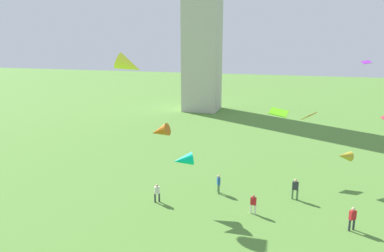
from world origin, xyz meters
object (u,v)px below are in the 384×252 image
(person_2, at_px, (219,183))
(person_4, at_px, (253,203))
(person_1, at_px, (295,188))
(kite_flying_7, at_px, (344,156))
(kite_flying_6, at_px, (160,131))
(person_0, at_px, (157,192))
(kite_flying_1, at_px, (129,65))
(kite_flying_8, at_px, (279,112))
(kite_flying_5, at_px, (366,62))
(kite_flying_3, at_px, (183,160))
(kite_flying_0, at_px, (309,116))
(person_3, at_px, (352,217))

(person_2, distance_m, person_4, 4.58)
(person_1, height_order, person_2, person_1)
(kite_flying_7, bearing_deg, kite_flying_6, -105.24)
(person_1, bearing_deg, person_0, 30.93)
(person_0, distance_m, kite_flying_7, 16.07)
(person_0, bearing_deg, kite_flying_1, 112.40)
(person_1, distance_m, person_4, 4.72)
(kite_flying_6, xyz_separation_m, kite_flying_8, (9.37, 8.56, 0.40))
(person_0, xyz_separation_m, kite_flying_8, (9.17, 10.10, 5.20))
(person_0, xyz_separation_m, kite_flying_5, (17.14, 12.96, 10.06))
(person_1, xyz_separation_m, kite_flying_1, (-14.42, -0.61, 9.96))
(person_4, height_order, kite_flying_3, kite_flying_3)
(kite_flying_0, relative_size, kite_flying_1, 0.59)
(kite_flying_0, height_order, kite_flying_3, kite_flying_0)
(kite_flying_8, bearing_deg, person_0, -122.48)
(kite_flying_7, relative_size, kite_flying_8, 0.79)
(person_4, relative_size, kite_flying_6, 0.86)
(person_0, xyz_separation_m, kite_flying_3, (2.43, -0.57, 3.19))
(person_4, bearing_deg, kite_flying_8, -82.43)
(person_2, distance_m, kite_flying_1, 12.80)
(person_1, distance_m, person_3, 5.79)
(person_4, distance_m, kite_flying_3, 6.37)
(kite_flying_0, bearing_deg, person_0, 168.29)
(person_1, height_order, kite_flying_8, kite_flying_8)
(person_3, xyz_separation_m, person_4, (-7.04, 0.75, -0.10))
(person_1, distance_m, kite_flying_3, 10.01)
(kite_flying_6, distance_m, kite_flying_8, 12.70)
(kite_flying_0, bearing_deg, kite_flying_3, 176.43)
(kite_flying_8, bearing_deg, kite_flying_0, -11.24)
(person_4, relative_size, kite_flying_3, 0.84)
(kite_flying_0, xyz_separation_m, kite_flying_7, (2.91, -3.68, -2.54))
(kite_flying_1, bearing_deg, person_2, -97.10)
(person_2, relative_size, kite_flying_1, 0.63)
(kite_flying_7, xyz_separation_m, kite_flying_8, (-5.75, 4.77, 2.51))
(kite_flying_3, distance_m, kite_flying_8, 12.77)
(kite_flying_0, height_order, kite_flying_5, kite_flying_5)
(person_0, bearing_deg, kite_flying_3, -40.12)
(person_3, distance_m, person_4, 7.08)
(kite_flying_0, distance_m, kite_flying_7, 5.33)
(person_4, xyz_separation_m, kite_flying_8, (1.25, 10.12, 5.20))
(kite_flying_0, bearing_deg, kite_flying_7, -100.29)
(person_4, distance_m, kite_flying_0, 11.21)
(person_0, distance_m, person_3, 14.98)
(person_2, relative_size, kite_flying_0, 1.08)
(kite_flying_7, bearing_deg, person_1, -94.07)
(kite_flying_5, height_order, kite_flying_7, kite_flying_5)
(person_4, bearing_deg, kite_flying_7, -128.00)
(person_1, xyz_separation_m, kite_flying_7, (3.86, 1.82, 2.56))
(kite_flying_1, height_order, kite_flying_3, kite_flying_1)
(kite_flying_3, xyz_separation_m, kite_flying_5, (14.71, 13.53, 6.87))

